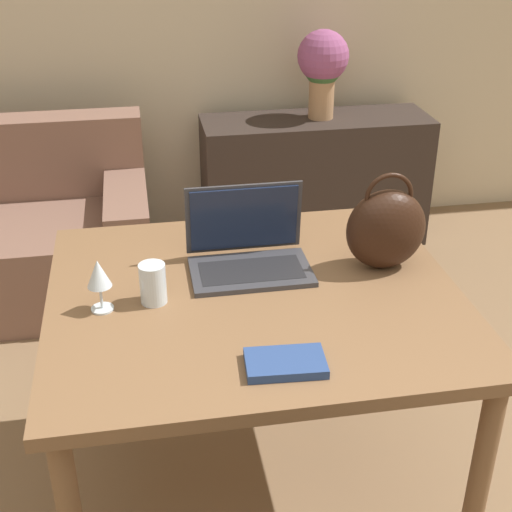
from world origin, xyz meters
TOP-DOWN VIEW (x-y plane):
  - dining_table at (-0.02, 0.70)m, footprint 1.20×1.05m
  - sideboard at (0.64, 2.54)m, footprint 1.24×0.40m
  - laptop at (-0.02, 0.87)m, footprint 0.37×0.26m
  - drinking_glass at (-0.32, 0.70)m, footprint 0.08×0.08m
  - wine_glass at (-0.46, 0.68)m, footprint 0.07×0.07m
  - handbag at (0.40, 0.79)m, footprint 0.25×0.15m
  - flower_vase at (0.66, 2.55)m, footprint 0.27×0.27m
  - book at (-0.01, 0.33)m, footprint 0.21×0.14m

SIDE VIEW (x-z plane):
  - sideboard at x=0.64m, z-range 0.00..0.71m
  - dining_table at x=-0.02m, z-range 0.30..1.08m
  - book at x=-0.01m, z-range 0.78..0.80m
  - drinking_glass at x=-0.32m, z-range 0.78..0.90m
  - laptop at x=-0.02m, z-range 0.72..0.97m
  - wine_glass at x=-0.46m, z-range 0.81..0.97m
  - handbag at x=0.40m, z-range 0.76..1.07m
  - flower_vase at x=0.66m, z-range 0.77..1.23m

